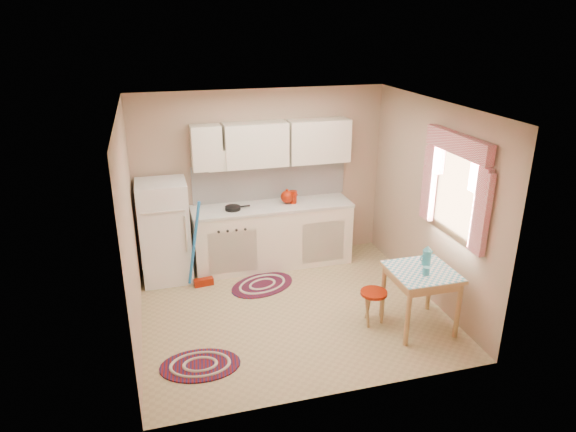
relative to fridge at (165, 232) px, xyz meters
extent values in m
plane|color=tan|center=(1.42, -1.25, -0.70)|extent=(3.60, 3.60, 0.00)
cube|color=silver|center=(1.42, -1.25, 1.80)|extent=(3.60, 3.20, 0.04)
cube|color=tan|center=(1.42, 0.35, 0.55)|extent=(3.60, 0.04, 2.50)
cube|color=tan|center=(1.42, -2.85, 0.55)|extent=(3.60, 0.04, 2.50)
cube|color=tan|center=(-0.38, -1.25, 0.55)|extent=(0.04, 3.20, 2.50)
cube|color=tan|center=(3.22, -1.25, 0.55)|extent=(0.04, 3.20, 2.50)
cube|color=white|center=(1.55, 0.34, 0.50)|extent=(2.25, 0.03, 0.55)
cube|color=white|center=(1.55, 0.19, 1.07)|extent=(2.25, 0.33, 0.60)
cube|color=white|center=(3.20, -1.80, 0.85)|extent=(0.04, 0.85, 0.95)
cube|color=white|center=(0.00, 0.00, 0.00)|extent=(0.65, 0.60, 1.40)
cube|color=white|center=(1.50, 0.05, -0.26)|extent=(2.25, 0.60, 0.88)
cube|color=silver|center=(1.50, 0.05, 0.20)|extent=(2.27, 0.62, 0.04)
cylinder|color=black|center=(0.94, 0.00, 0.24)|extent=(0.24, 0.24, 0.05)
cylinder|color=maroon|center=(1.82, 0.05, 0.30)|extent=(0.10, 0.10, 0.16)
cube|color=tan|center=(2.75, -1.99, -0.34)|extent=(0.72, 0.72, 0.72)
cylinder|color=maroon|center=(2.27, -1.80, -0.49)|extent=(0.32, 0.32, 0.42)
cylinder|color=teal|center=(2.74, -2.09, 0.07)|extent=(0.11, 0.11, 0.10)
camera|label=1|loc=(-0.08, -6.58, 2.69)|focal=32.00mm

